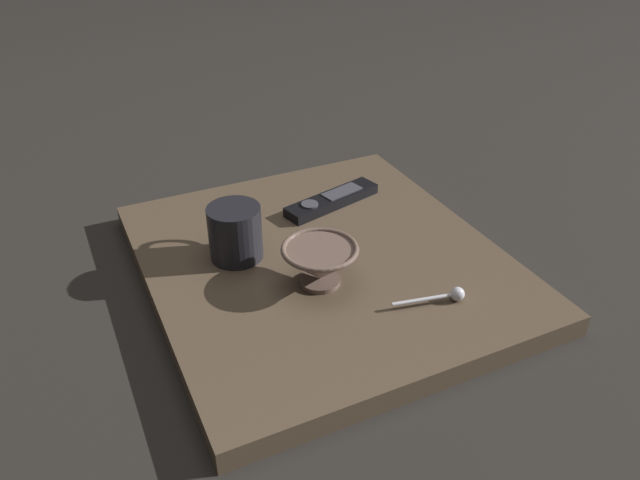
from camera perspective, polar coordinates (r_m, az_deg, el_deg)
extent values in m
plane|color=black|center=(1.06, 0.25, -3.05)|extent=(6.00, 6.00, 0.00)
cube|color=#4C3D2D|center=(1.05, 0.25, -2.23)|extent=(0.63, 0.57, 0.04)
cylinder|color=brown|center=(0.97, -0.01, -3.74)|extent=(0.06, 0.06, 0.01)
cone|color=brown|center=(0.95, -0.01, -2.22)|extent=(0.12, 0.12, 0.05)
torus|color=brown|center=(0.94, -0.01, -0.84)|extent=(0.12, 0.12, 0.01)
cylinder|color=black|center=(1.02, -7.82, 0.67)|extent=(0.09, 0.09, 0.09)
torus|color=black|center=(1.06, -9.14, 1.87)|extent=(0.06, 0.02, 0.06)
cylinder|color=silver|center=(0.93, 9.47, -5.44)|extent=(0.02, 0.10, 0.01)
sphere|color=silver|center=(0.95, 12.55, -4.88)|extent=(0.02, 0.02, 0.02)
cube|color=black|center=(1.18, 1.11, 3.69)|extent=(0.09, 0.20, 0.02)
cylinder|color=#3A3A42|center=(1.15, -0.96, 3.32)|extent=(0.03, 0.03, 0.00)
cube|color=#3A3A42|center=(1.19, 2.03, 4.50)|extent=(0.05, 0.09, 0.00)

